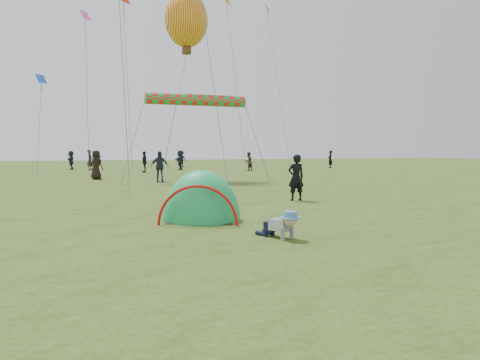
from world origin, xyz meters
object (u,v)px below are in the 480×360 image
object	(u,v)px
popup_tent	(202,220)
standing_adult	(296,178)
balloon_kite	(186,23)
crawling_toddler	(282,224)

from	to	relation	value
popup_tent	standing_adult	bearing A→B (deg)	57.74
popup_tent	standing_adult	distance (m)	5.18
standing_adult	balloon_kite	xyz separation A→B (m)	(-1.03, 12.58, 8.58)
crawling_toddler	balloon_kite	world-z (taller)	balloon_kite
crawling_toddler	popup_tent	distance (m)	2.84
crawling_toddler	balloon_kite	bearing A→B (deg)	59.23
popup_tent	standing_adult	world-z (taller)	standing_adult
crawling_toddler	balloon_kite	size ratio (longest dim) A/B	0.21
popup_tent	balloon_kite	distance (m)	18.46
balloon_kite	crawling_toddler	bearing A→B (deg)	-96.75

